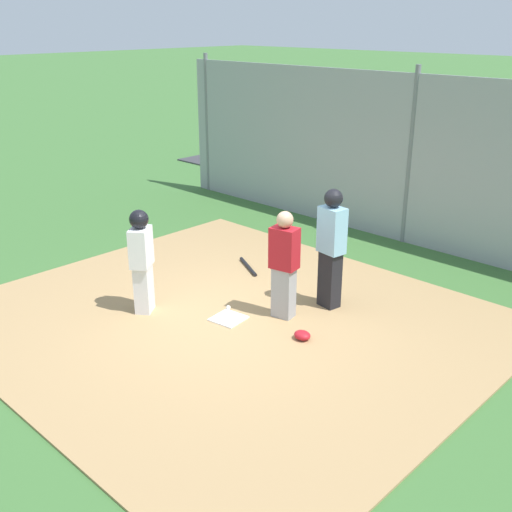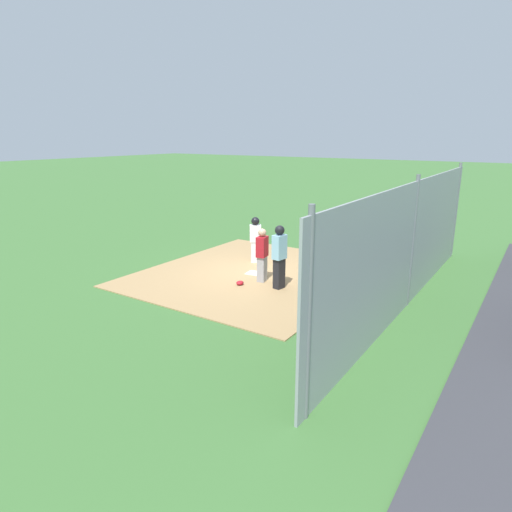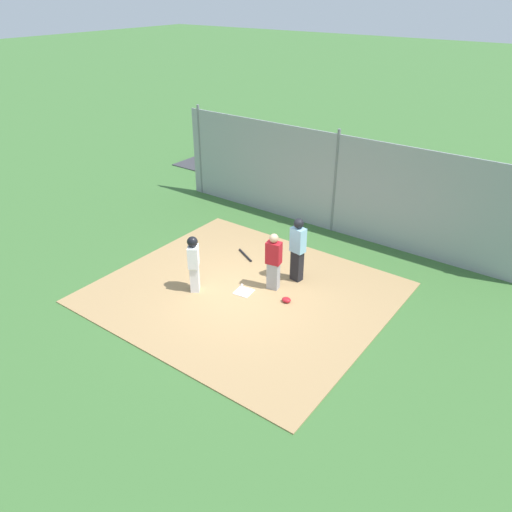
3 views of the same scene
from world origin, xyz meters
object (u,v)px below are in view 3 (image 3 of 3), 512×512
object	(u,v)px
umpire	(298,248)
parked_car_green	(253,150)
runner	(194,261)
catcher_mask	(286,300)
parked_car_blue	(388,179)
catcher	(274,261)
baseball_bat	(245,255)
baseball	(242,285)
home_plate	(244,292)

from	to	relation	value
umpire	parked_car_green	distance (m)	10.16
runner	catcher_mask	size ratio (longest dim) A/B	6.55
parked_car_green	parked_car_blue	bearing A→B (deg)	-179.98
catcher	baseball_bat	xyz separation A→B (m)	(1.67, -0.96, -0.80)
baseball	parked_car_green	size ratio (longest dim) A/B	0.02
umpire	catcher_mask	bearing A→B (deg)	28.25
home_plate	parked_car_green	world-z (taller)	parked_car_green
umpire	baseball_bat	bearing A→B (deg)	-87.86
catcher	runner	size ratio (longest dim) A/B	1.02
home_plate	baseball	world-z (taller)	baseball
catcher	parked_car_green	size ratio (longest dim) A/B	0.38
umpire	home_plate	bearing A→B (deg)	-20.60
catcher	parked_car_green	bearing A→B (deg)	-151.15
umpire	parked_car_green	bearing A→B (deg)	-128.07
baseball	runner	bearing A→B (deg)	45.01
parked_car_green	catcher	bearing A→B (deg)	128.61
baseball_bat	baseball	bearing A→B (deg)	151.98
parked_car_green	runner	bearing A→B (deg)	117.51
umpire	baseball	distance (m)	1.79
catcher	baseball_bat	world-z (taller)	catcher
home_plate	catcher_mask	distance (m)	1.19
runner	umpire	bearing A→B (deg)	12.12
catcher_mask	parked_car_blue	distance (m)	8.65
catcher_mask	catcher	bearing A→B (deg)	-28.04
baseball_bat	parked_car_blue	size ratio (longest dim) A/B	0.19
catcher	catcher_mask	xyz separation A→B (m)	(-0.65, 0.35, -0.77)
baseball_bat	parked_car_blue	xyz separation A→B (m)	(-1.30, -7.27, 0.55)
catcher_mask	home_plate	bearing A→B (deg)	13.82
catcher	runner	world-z (taller)	catcher
catcher	baseball	bearing A→B (deg)	-70.35
home_plate	parked_car_green	xyz separation A→B (m)	(6.20, -8.76, 0.57)
runner	baseball_bat	world-z (taller)	runner
parked_car_blue	runner	bearing A→B (deg)	-96.40
umpire	runner	xyz separation A→B (m)	(1.87, 2.04, -0.09)
home_plate	baseball	distance (m)	0.30
umpire	parked_car_blue	xyz separation A→B (m)	(0.63, -7.49, -0.39)
catcher_mask	parked_car_green	bearing A→B (deg)	-49.06
home_plate	umpire	xyz separation A→B (m)	(-0.77, -1.37, 0.96)
umpire	catcher_mask	world-z (taller)	umpire
runner	parked_car_green	distance (m)	10.73
catcher	home_plate	bearing A→B (deg)	-49.31
parked_car_blue	parked_car_green	world-z (taller)	same
parked_car_green	umpire	bearing A→B (deg)	132.42
home_plate	runner	bearing A→B (deg)	31.41
home_plate	catcher_mask	xyz separation A→B (m)	(-1.16, -0.28, 0.05)
umpire	baseball_bat	world-z (taller)	umpire
parked_car_blue	umpire	bearing A→B (deg)	-84.20
catcher	parked_car_blue	size ratio (longest dim) A/B	0.38
home_plate	parked_car_green	distance (m)	10.75
catcher	baseball_bat	distance (m)	2.09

